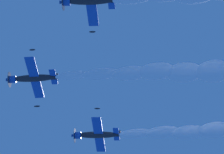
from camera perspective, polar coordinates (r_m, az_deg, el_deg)
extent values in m
ellipsoid|color=#232328|center=(80.90, -8.92, -0.13)|extent=(7.36, 2.22, 1.65)
cylinder|color=#194CB2|center=(81.69, -11.20, -0.27)|extent=(1.11, 1.57, 1.50)
cone|color=#194CB2|center=(81.87, -11.69, -0.30)|extent=(0.83, 0.77, 0.72)
cylinder|color=#3F3F47|center=(81.83, -11.58, -0.29)|extent=(0.31, 3.24, 3.25)
cube|color=#194CB2|center=(80.68, -8.79, -0.13)|extent=(2.47, 8.85, 3.36)
ellipsoid|color=#232328|center=(80.40, -9.05, 3.08)|extent=(1.02, 0.43, 0.37)
ellipsoid|color=#232328|center=(81.20, -8.54, -3.31)|extent=(1.02, 0.43, 0.37)
cube|color=#194CB2|center=(80.32, -6.68, 0.01)|extent=(1.32, 3.22, 1.26)
cube|color=#232328|center=(80.85, -6.56, 0.05)|extent=(1.23, 0.66, 1.22)
ellipsoid|color=#1E232D|center=(81.41, -9.08, -0.11)|extent=(1.73, 1.12, 0.97)
ellipsoid|color=#232328|center=(74.23, -2.59, 8.65)|extent=(7.41, 2.07, 2.05)
cylinder|color=#194CB2|center=(74.82, -5.14, 8.50)|extent=(1.17, 1.53, 1.54)
cone|color=#194CB2|center=(74.97, -5.68, 8.46)|extent=(0.85, 0.75, 0.75)
cylinder|color=#3F3F47|center=(74.94, -5.56, 8.47)|extent=(0.44, 3.21, 3.19)
cube|color=#194CB2|center=(74.02, -2.44, 8.66)|extent=(2.49, 8.91, 3.19)
ellipsoid|color=#232328|center=(74.05, -2.25, 5.16)|extent=(1.03, 0.41, 0.42)
cube|color=#194CB2|center=(73.86, -0.10, 8.78)|extent=(1.33, 3.23, 1.23)
cube|color=#232328|center=(74.40, 0.00, 8.78)|extent=(1.29, 0.61, 1.29)
ellipsoid|color=#1E232D|center=(74.73, -2.78, 8.63)|extent=(1.76, 1.08, 1.05)
ellipsoid|color=#232328|center=(85.23, -1.65, -6.60)|extent=(7.39, 2.11, 1.95)
cylinder|color=#194CB2|center=(85.75, -3.88, -6.65)|extent=(1.15, 1.55, 1.54)
cone|color=#194CB2|center=(85.88, -4.36, -6.66)|extent=(0.84, 0.76, 0.75)
cylinder|color=#3F3F47|center=(85.85, -4.25, -6.65)|extent=(0.39, 3.24, 3.23)
cube|color=#194CB2|center=(85.03, -1.52, -6.62)|extent=(2.48, 8.84, 3.37)
ellipsoid|color=#232328|center=(84.16, -1.69, -3.61)|extent=(1.02, 0.42, 0.41)
cube|color=#194CB2|center=(84.92, 0.50, -6.53)|extent=(1.33, 3.21, 1.29)
cube|color=#232328|center=(85.44, 0.59, -6.45)|extent=(1.26, 0.64, 1.27)
ellipsoid|color=#1E232D|center=(85.72, -1.84, -6.53)|extent=(1.75, 1.10, 1.04)
ellipsoid|color=white|center=(79.64, -4.41, 0.19)|extent=(5.99, 2.04, 1.76)
ellipsoid|color=white|center=(78.73, -1.30, 0.35)|extent=(6.06, 2.46, 2.18)
ellipsoid|color=white|center=(78.53, 2.06, 0.43)|extent=(6.13, 2.89, 2.61)
ellipsoid|color=white|center=(78.35, 5.10, 0.67)|extent=(6.20, 3.32, 3.04)
ellipsoid|color=white|center=(78.90, 8.24, 0.52)|extent=(6.27, 3.75, 3.46)
ellipsoid|color=white|center=(79.01, 11.52, 0.64)|extent=(6.35, 4.18, 3.89)
ellipsoid|color=white|center=(84.77, 2.72, -6.40)|extent=(5.99, 2.04, 1.76)
ellipsoid|color=white|center=(84.62, 5.77, -6.22)|extent=(6.06, 2.46, 2.18)
ellipsoid|color=white|center=(84.79, 8.70, -6.22)|extent=(6.13, 2.89, 2.61)
ellipsoid|color=white|center=(85.14, 11.68, -5.92)|extent=(6.20, 3.32, 3.04)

